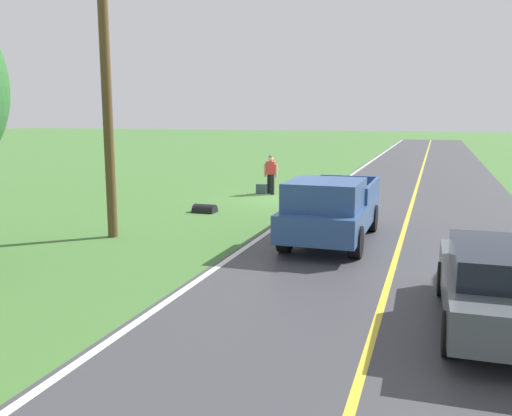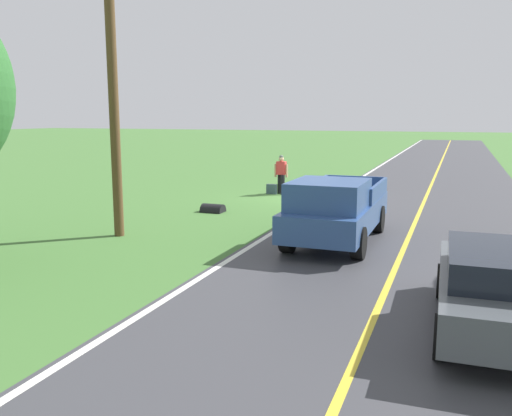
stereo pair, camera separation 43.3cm
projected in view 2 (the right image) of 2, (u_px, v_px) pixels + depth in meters
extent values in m
plane|color=#427033|center=(304.00, 198.00, 22.78)|extent=(200.00, 200.00, 0.00)
cube|color=#3D3D42|center=(423.00, 205.00, 21.11)|extent=(8.08, 120.00, 0.00)
cube|color=silver|center=(326.00, 199.00, 22.45)|extent=(0.16, 117.60, 0.00)
cube|color=gold|center=(423.00, 205.00, 21.11)|extent=(0.14, 117.60, 0.00)
cylinder|color=black|center=(283.00, 185.00, 23.74)|extent=(0.18, 0.18, 0.88)
cylinder|color=black|center=(280.00, 184.00, 24.04)|extent=(0.18, 0.18, 0.88)
cube|color=red|center=(281.00, 168.00, 23.77)|extent=(0.40, 0.26, 0.58)
sphere|color=tan|center=(281.00, 159.00, 23.70)|extent=(0.23, 0.23, 0.23)
sphere|color=#4C564C|center=(281.00, 157.00, 23.69)|extent=(0.20, 0.20, 0.20)
cube|color=#591E19|center=(283.00, 167.00, 23.95)|extent=(0.32, 0.20, 0.44)
cylinder|color=tan|center=(287.00, 171.00, 23.68)|extent=(0.10, 0.10, 0.58)
cylinder|color=tan|center=(276.00, 170.00, 23.86)|extent=(0.10, 0.10, 0.58)
cube|color=#384C56|center=(272.00, 189.00, 24.03)|extent=(0.46, 0.20, 0.44)
cube|color=#2D4C84|center=(338.00, 214.00, 14.98)|extent=(2.01, 5.41, 0.70)
cube|color=#2D4C84|center=(329.00, 195.00, 13.77)|extent=(1.85, 2.16, 0.72)
cube|color=black|center=(329.00, 192.00, 13.76)|extent=(1.68, 1.30, 0.43)
cube|color=#2D4C84|center=(379.00, 190.00, 15.55)|extent=(0.11, 3.02, 0.45)
cube|color=#2D4C84|center=(315.00, 187.00, 16.21)|extent=(0.11, 3.02, 0.45)
cube|color=#2D4C84|center=(356.00, 183.00, 17.28)|extent=(1.84, 0.10, 0.45)
cylinder|color=black|center=(359.00, 243.00, 13.12)|extent=(0.30, 0.80, 0.80)
cylinder|color=black|center=(288.00, 237.00, 13.75)|extent=(0.30, 0.80, 0.80)
cylinder|color=black|center=(378.00, 219.00, 16.16)|extent=(0.30, 0.80, 0.80)
cylinder|color=black|center=(320.00, 215.00, 16.79)|extent=(0.30, 0.80, 0.80)
cube|color=#4C5156|center=(499.00, 293.00, 8.69)|extent=(1.95, 4.44, 0.62)
cube|color=black|center=(503.00, 264.00, 8.41)|extent=(1.68, 2.41, 0.46)
cylinder|color=black|center=(443.00, 281.00, 10.32)|extent=(0.26, 0.67, 0.66)
cylinder|color=black|center=(442.00, 337.00, 7.71)|extent=(0.26, 0.67, 0.66)
cylinder|color=brown|center=(114.00, 111.00, 15.13)|extent=(0.28, 0.28, 7.19)
cylinder|color=black|center=(213.00, 212.00, 19.56)|extent=(0.80, 0.60, 0.60)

